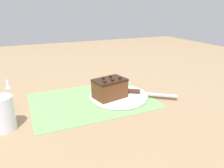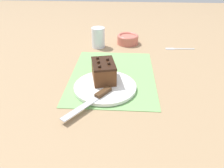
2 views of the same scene
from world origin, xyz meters
name	(u,v)px [view 2 (image 2 of 2)]	position (x,y,z in m)	size (l,w,h in m)	color
ground_plane	(113,76)	(0.00, 0.00, 0.00)	(3.00, 3.00, 0.00)	#9E7F5B
placemat_woven	(113,75)	(0.00, 0.00, 0.00)	(0.46, 0.34, 0.00)	#7AB266
cake_plate	(105,87)	(-0.10, 0.02, 0.01)	(0.23, 0.23, 0.01)	white
chocolate_cake	(104,71)	(-0.06, 0.03, 0.05)	(0.13, 0.11, 0.08)	brown
serving_knife	(96,97)	(-0.19, 0.04, 0.02)	(0.19, 0.14, 0.01)	#472D19
drinking_glass	(98,38)	(0.31, 0.09, 0.05)	(0.07, 0.07, 0.10)	white
small_bowl	(128,39)	(0.37, -0.06, 0.03)	(0.12, 0.12, 0.05)	#C66656
dessert_fork	(177,49)	(0.30, -0.32, 0.00)	(0.02, 0.15, 0.01)	#B7BABF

